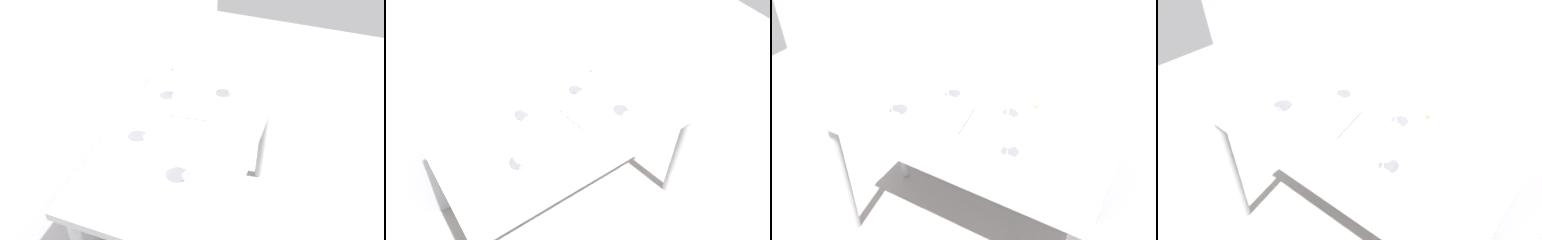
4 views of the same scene
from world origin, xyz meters
TOP-DOWN VIEW (x-y plane):
  - back_wall at (0.00, 0.49)m, footprint 3.80×0.04m
  - steel_counter at (0.00, -0.01)m, footprint 1.40×0.65m
  - wine_glass_near_left at (-0.33, -0.13)m, footprint 0.09×0.09m
  - wine_glass_near_right at (0.29, -0.14)m, footprint 0.08×0.08m
  - wine_glass_far_right at (0.17, 0.13)m, footprint 0.08×0.08m
  - wine_glass_far_left at (-0.17, 0.12)m, footprint 0.08×0.08m
  - open_notebook at (0.01, 0.02)m, footprint 0.37×0.27m
  - tasting_sheet_upper at (0.45, 0.06)m, footprint 0.25×0.30m
  - tasting_sheet_lower at (-0.39, 0.16)m, footprint 0.22×0.26m
  - decanter_funnel at (0.28, 0.20)m, footprint 0.11×0.11m

SIDE VIEW (x-z plane):
  - steel_counter at x=0.00m, z-range 0.34..1.24m
  - tasting_sheet_upper at x=0.45m, z-range 0.90..0.90m
  - tasting_sheet_lower at x=-0.39m, z-range 0.90..0.90m
  - open_notebook at x=0.01m, z-range 0.90..0.91m
  - decanter_funnel at x=0.28m, z-range 0.87..1.00m
  - wine_glass_far_right at x=0.17m, z-range 0.93..1.09m
  - wine_glass_near_left at x=-0.33m, z-range 0.93..1.10m
  - wine_glass_near_right at x=0.29m, z-range 0.94..1.10m
  - wine_glass_far_left at x=-0.17m, z-range 0.94..1.12m
  - back_wall at x=0.00m, z-range 0.00..2.60m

